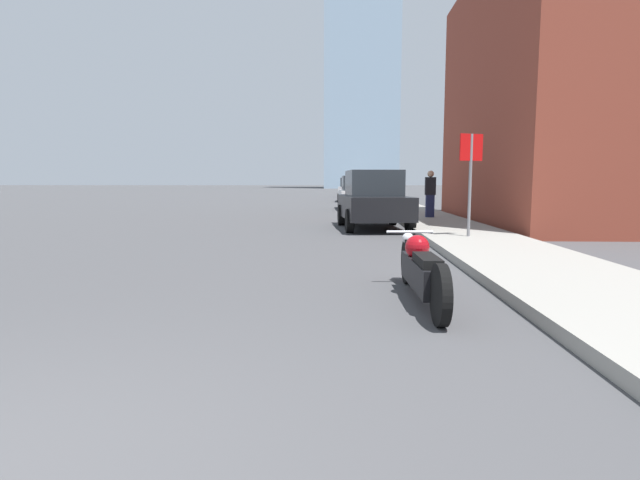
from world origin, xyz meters
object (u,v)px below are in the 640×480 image
object	(u,v)px
parked_car_silver	(352,190)
parked_car_blue	(352,188)
stop_sign	(471,167)
parked_car_black	(373,200)
parked_car_white	(357,193)
motorcycle	(421,269)
pedestrian	(430,193)

from	to	relation	value
parked_car_silver	parked_car_blue	world-z (taller)	parked_car_silver
parked_car_blue	stop_sign	xyz separation A→B (m)	(2.05, -35.07, 0.90)
parked_car_black	parked_car_silver	size ratio (longest dim) A/B	1.05
parked_car_blue	stop_sign	world-z (taller)	stop_sign
parked_car_black	parked_car_white	bearing A→B (deg)	85.47
parked_car_white	parked_car_blue	distance (m)	21.16
motorcycle	parked_car_silver	bearing A→B (deg)	89.16
parked_car_black	motorcycle	bearing A→B (deg)	-95.37
parked_car_black	pedestrian	xyz separation A→B (m)	(2.17, 2.84, 0.13)
parked_car_silver	stop_sign	world-z (taller)	stop_sign
parked_car_white	stop_sign	distance (m)	14.11
motorcycle	parked_car_white	world-z (taller)	parked_car_white
motorcycle	parked_car_blue	distance (m)	40.79
parked_car_white	pedestrian	size ratio (longest dim) A/B	2.45
parked_car_silver	parked_car_black	bearing A→B (deg)	-88.56
pedestrian	parked_car_silver	bearing A→B (deg)	97.93
motorcycle	parked_car_black	bearing A→B (deg)	88.67
parked_car_white	stop_sign	bearing A→B (deg)	-83.87
parked_car_blue	parked_car_white	bearing A→B (deg)	-93.74
parked_car_white	parked_car_silver	distance (m)	10.17
stop_sign	pedestrian	world-z (taller)	stop_sign
parked_car_black	parked_car_silver	distance (m)	20.68
parked_car_black	parked_car_silver	xyz separation A→B (m)	(-0.31, 20.67, -0.02)
parked_car_white	parked_car_blue	bearing A→B (deg)	86.91
parked_car_white	pedestrian	distance (m)	8.02
parked_car_white	parked_car_silver	bearing A→B (deg)	87.97
parked_car_white	parked_car_silver	xyz separation A→B (m)	(-0.13, 10.17, -0.01)
parked_car_black	stop_sign	size ratio (longest dim) A/B	1.78
parked_car_blue	stop_sign	size ratio (longest dim) A/B	1.90
motorcycle	pedestrian	size ratio (longest dim) A/B	1.63
motorcycle	stop_sign	bearing A→B (deg)	69.57
parked_car_silver	stop_sign	distance (m)	24.20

